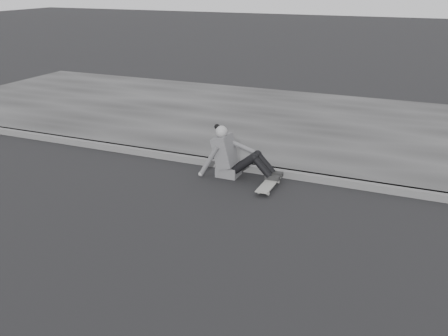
% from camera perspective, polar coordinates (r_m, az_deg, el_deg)
% --- Properties ---
extents(ground, '(80.00, 80.00, 0.00)m').
position_cam_1_polar(ground, '(5.90, 20.73, -12.81)').
color(ground, black).
rests_on(ground, ground).
extents(curb, '(24.00, 0.16, 0.12)m').
position_cam_1_polar(curb, '(8.17, 21.95, -2.80)').
color(curb, '#535353').
rests_on(curb, ground).
extents(sidewalk, '(24.00, 6.00, 0.12)m').
position_cam_1_polar(sidewalk, '(11.02, 22.64, 3.12)').
color(sidewalk, '#353535').
rests_on(sidewalk, ground).
extents(skateboard, '(0.20, 0.78, 0.09)m').
position_cam_1_polar(skateboard, '(7.94, 5.17, -1.85)').
color(skateboard, '#9A9A95').
rests_on(skateboard, ground).
extents(seated_woman, '(1.38, 0.46, 0.88)m').
position_cam_1_polar(seated_woman, '(8.29, 0.95, 1.38)').
color(seated_woman, '#515154').
rests_on(seated_woman, ground).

